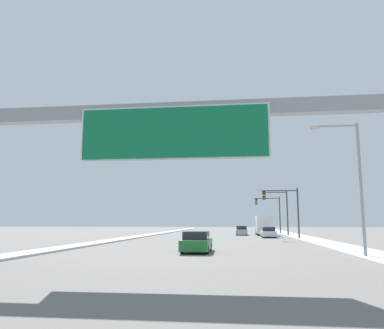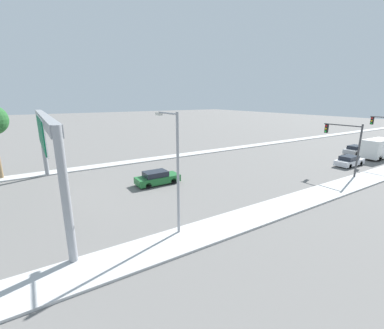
{
  "view_description": "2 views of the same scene",
  "coord_description": "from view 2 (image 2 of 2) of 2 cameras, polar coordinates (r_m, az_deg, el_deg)",
  "views": [
    {
      "loc": [
        2.9,
        0.97,
        2.14
      ],
      "look_at": [
        0.0,
        24.99,
        5.83
      ],
      "focal_mm": 35.0,
      "sensor_mm": 36.0,
      "label": 1
    },
    {
      "loc": [
        24.16,
        16.86,
        8.98
      ],
      "look_at": [
        0.97,
        31.57,
        1.86
      ],
      "focal_mm": 24.0,
      "sensor_mm": 36.0,
      "label": 2
    }
  ],
  "objects": [
    {
      "name": "car_mid_right",
      "position": [
        27.77,
        -7.75,
        -2.97
      ],
      "size": [
        1.89,
        4.67,
        1.45
      ],
      "color": "#1E662D",
      "rests_on": "ground"
    },
    {
      "name": "traffic_light_near_intersection",
      "position": [
        35.03,
        31.18,
        4.59
      ],
      "size": [
        4.48,
        0.32,
        6.2
      ],
      "color": "#3D3D3F",
      "rests_on": "ground"
    },
    {
      "name": "median_strip_left",
      "position": [
        56.21,
        18.44,
        4.68
      ],
      "size": [
        2.0,
        120.0,
        0.15
      ],
      "color": "#BCBCBC",
      "rests_on": "ground"
    },
    {
      "name": "car_near_center",
      "position": [
        40.99,
        31.54,
        0.66
      ],
      "size": [
        1.84,
        4.57,
        1.4
      ],
      "color": "silver",
      "rests_on": "ground"
    },
    {
      "name": "street_lamp_right",
      "position": [
        16.66,
        -3.83,
        0.37
      ],
      "size": [
        2.97,
        0.28,
        8.18
      ],
      "color": "gray",
      "rests_on": "ground"
    },
    {
      "name": "car_far_right",
      "position": [
        50.34,
        32.54,
        2.75
      ],
      "size": [
        1.78,
        4.64,
        1.44
      ],
      "color": "#A5A8AD",
      "rests_on": "ground"
    },
    {
      "name": "sign_gantry",
      "position": [
        24.33,
        -29.94,
        6.32
      ],
      "size": [
        20.37,
        0.73,
        7.71
      ],
      "color": "gray",
      "rests_on": "ground"
    },
    {
      "name": "truck_box_primary",
      "position": [
        48.57,
        36.2,
        2.91
      ],
      "size": [
        2.35,
        7.48,
        3.01
      ],
      "color": "navy",
      "rests_on": "ground"
    }
  ]
}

